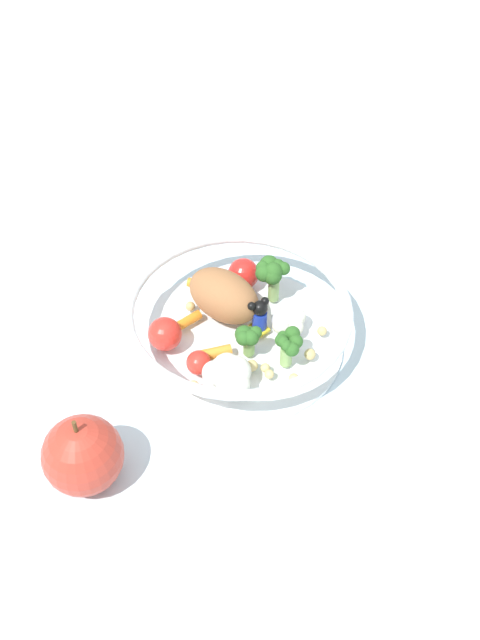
{
  "coord_description": "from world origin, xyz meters",
  "views": [
    {
      "loc": [
        -0.22,
        0.44,
        0.55
      ],
      "look_at": [
        0.01,
        -0.0,
        0.03
      ],
      "focal_mm": 40.8,
      "sensor_mm": 36.0,
      "label": 1
    }
  ],
  "objects": [
    {
      "name": "ground_plane",
      "position": [
        0.0,
        0.0,
        0.0
      ],
      "size": [
        2.4,
        2.4,
        0.0
      ],
      "primitive_type": "plane",
      "color": "silver"
    },
    {
      "name": "food_container",
      "position": [
        0.01,
        -0.0,
        0.03
      ],
      "size": [
        0.22,
        0.22,
        0.06
      ],
      "color": "white",
      "rests_on": "ground_plane"
    },
    {
      "name": "loose_apple",
      "position": [
        0.05,
        0.2,
        0.03
      ],
      "size": [
        0.07,
        0.07,
        0.08
      ],
      "color": "#BC3828",
      "rests_on": "ground_plane"
    }
  ]
}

